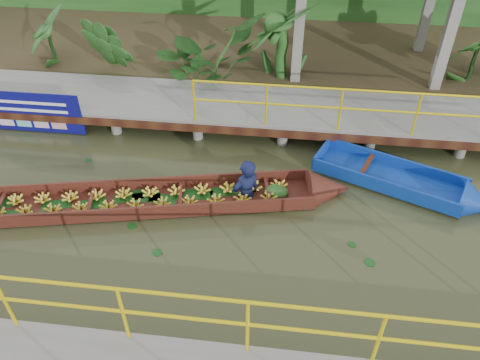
# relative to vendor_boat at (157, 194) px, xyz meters

# --- Properties ---
(ground) EXTENTS (80.00, 80.00, 0.00)m
(ground) POSITION_rel_vendor_boat_xyz_m (1.34, -0.29, -0.26)
(ground) COLOR #292E17
(ground) RESTS_ON ground
(land_strip) EXTENTS (30.00, 8.00, 0.45)m
(land_strip) POSITION_rel_vendor_boat_xyz_m (1.34, 7.21, -0.04)
(land_strip) COLOR #34291A
(land_strip) RESTS_ON ground
(far_dock) EXTENTS (16.00, 2.06, 1.66)m
(far_dock) POSITION_rel_vendor_boat_xyz_m (1.36, 3.14, 0.21)
(far_dock) COLOR slate
(far_dock) RESTS_ON ground
(vendor_boat) EXTENTS (8.60, 2.61, 2.09)m
(vendor_boat) POSITION_rel_vendor_boat_xyz_m (0.00, 0.00, 0.00)
(vendor_boat) COLOR #3A1510
(vendor_boat) RESTS_ON ground
(moored_blue_boat) EXTENTS (3.62, 2.20, 0.85)m
(moored_blue_boat) POSITION_rel_vendor_boat_xyz_m (5.40, 0.90, -0.11)
(moored_blue_boat) COLOR navy
(moored_blue_boat) RESTS_ON ground
(blue_banner) EXTENTS (3.34, 0.04, 1.04)m
(blue_banner) POSITION_rel_vendor_boat_xyz_m (-4.02, 2.19, 0.29)
(blue_banner) COLOR #0B0C5F
(blue_banner) RESTS_ON ground
(tropical_plants) EXTENTS (14.65, 1.65, 2.06)m
(tropical_plants) POSITION_rel_vendor_boat_xyz_m (1.87, 5.01, 1.22)
(tropical_plants) COLOR #183F14
(tropical_plants) RESTS_ON ground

